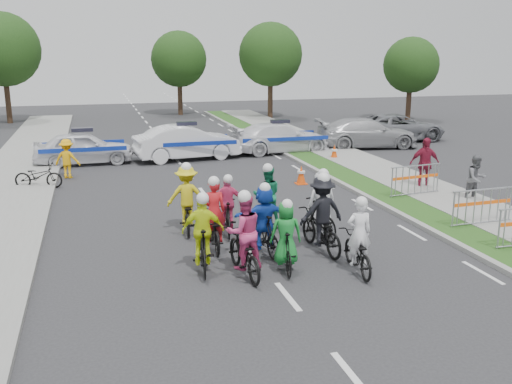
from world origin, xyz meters
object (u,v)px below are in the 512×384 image
object	(u,v)px
cone_0	(301,175)
spectator_1	(476,179)
rider_9	(228,211)
rider_7	(321,211)
civilian_sedan	(367,133)
parked_bike	(38,176)
cone_1	(334,152)
police_car_1	(187,142)
barrier_2	(415,182)
rider_5	(264,224)
tree_4	(179,59)
police_car_0	(84,148)
marshal_hiviz	(67,159)
rider_10	(187,205)
spectator_2	(425,164)
tree_2	(411,65)
rider_4	(321,221)
civilian_suv	(397,127)
barrier_1	(482,208)
police_car_2	(280,138)
tree_3	(3,49)
rider_2	(244,244)
rider_1	(285,242)
rider_8	(267,205)
rider_6	(214,224)
rider_0	(358,247)
tree_1	(271,55)
rider_3	(203,241)

from	to	relation	value
cone_0	spectator_1	bearing A→B (deg)	-41.24
rider_9	rider_7	bearing A→B (deg)	168.40
civilian_sedan	parked_bike	bearing A→B (deg)	115.13
rider_7	cone_1	distance (m)	11.19
police_car_1	barrier_2	bearing A→B (deg)	-152.66
rider_9	civilian_sedan	size ratio (longest dim) A/B	0.33
rider_5	tree_4	world-z (taller)	tree_4
spectator_1	barrier_2	xyz separation A→B (m)	(-1.61, 1.01, -0.22)
rider_7	parked_bike	size ratio (longest dim) A/B	1.11
police_car_0	marshal_hiviz	xyz separation A→B (m)	(-0.58, -2.75, 0.05)
rider_10	spectator_2	size ratio (longest dim) A/B	1.06
rider_9	cone_0	world-z (taller)	rider_9
rider_9	marshal_hiviz	xyz separation A→B (m)	(-4.36, 8.57, 0.11)
tree_2	rider_4	bearing A→B (deg)	-124.61
rider_10	cone_1	distance (m)	11.81
civilian_suv	rider_7	bearing A→B (deg)	142.70
rider_9	police_car_0	bearing A→B (deg)	-61.99
rider_4	parked_bike	world-z (taller)	rider_4
civilian_sedan	marshal_hiviz	world-z (taller)	marshal_hiviz
barrier_1	parked_bike	bearing A→B (deg)	145.48
police_car_2	barrier_1	size ratio (longest dim) A/B	2.47
police_car_0	police_car_1	size ratio (longest dim) A/B	0.88
rider_7	tree_3	bearing A→B (deg)	-73.04
rider_2	barrier_2	world-z (taller)	rider_2
police_car_0	marshal_hiviz	world-z (taller)	marshal_hiviz
rider_7	spectator_1	size ratio (longest dim) A/B	1.21
rider_2	tree_4	world-z (taller)	tree_4
police_car_2	rider_10	bearing A→B (deg)	145.95
rider_1	rider_4	distance (m)	1.57
rider_8	tree_2	distance (m)	27.71
civilian_sedan	tree_2	bearing A→B (deg)	-31.79
tree_4	cone_1	bearing A→B (deg)	-79.36
rider_1	rider_6	xyz separation A→B (m)	(-1.23, 1.91, -0.04)
police_car_2	rider_4	bearing A→B (deg)	161.41
rider_0	tree_1	distance (m)	30.28
tree_3	rider_5	bearing A→B (deg)	-72.59
rider_3	police_car_1	size ratio (longest dim) A/B	0.39
cone_1	police_car_0	bearing A→B (deg)	169.03
spectator_1	marshal_hiviz	size ratio (longest dim) A/B	1.02
rider_0	rider_7	xyz separation A→B (m)	(0.15, 2.50, 0.14)
rider_0	barrier_2	xyz separation A→B (m)	(4.78, 5.52, -0.03)
rider_1	rider_2	world-z (taller)	rider_2
barrier_2	tree_1	size ratio (longest dim) A/B	0.29
rider_9	rider_4	bearing A→B (deg)	144.27
police_car_0	police_car_1	distance (m)	4.51
civilian_sedan	civilian_suv	world-z (taller)	civilian_sedan
civilian_sedan	spectator_1	xyz separation A→B (m)	(-1.50, -10.76, 0.03)
police_car_2	civilian_sedan	bearing A→B (deg)	-92.98
civilian_sedan	spectator_1	distance (m)	10.87
police_car_2	tree_1	size ratio (longest dim) A/B	0.72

